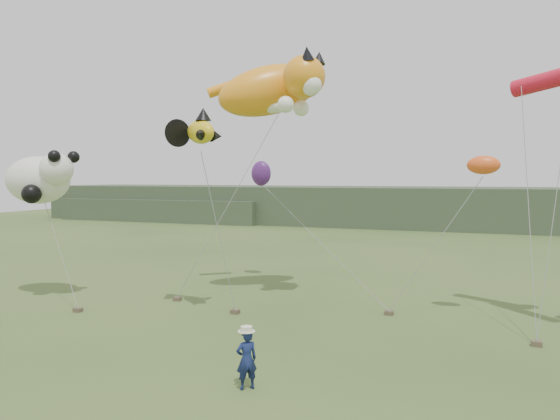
# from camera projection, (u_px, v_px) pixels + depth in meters

# --- Properties ---
(ground) EXTENTS (120.00, 120.00, 0.00)m
(ground) POSITION_uv_depth(u_px,v_px,m) (265.00, 371.00, 14.31)
(ground) COLOR #385123
(ground) RESTS_ON ground
(headland) EXTENTS (90.00, 13.00, 4.00)m
(headland) POSITION_uv_depth(u_px,v_px,m) (404.00, 207.00, 56.87)
(headland) COLOR #2D3D28
(headland) RESTS_ON ground
(festival_attendant) EXTENTS (0.61, 0.61, 1.44)m
(festival_attendant) POSITION_uv_depth(u_px,v_px,m) (247.00, 360.00, 13.04)
(festival_attendant) COLOR #141F4D
(festival_attendant) RESTS_ON ground
(sandbag_anchors) EXTENTS (16.11, 4.06, 0.16)m
(sandbag_anchors) POSITION_uv_depth(u_px,v_px,m) (270.00, 314.00, 19.93)
(sandbag_anchors) COLOR brown
(sandbag_anchors) RESTS_ON ground
(cat_kite) EXTENTS (5.99, 4.57, 3.10)m
(cat_kite) POSITION_uv_depth(u_px,v_px,m) (276.00, 88.00, 22.59)
(cat_kite) COLOR orange
(cat_kite) RESTS_ON ground
(fish_kite) EXTENTS (2.87, 1.88, 1.37)m
(fish_kite) POSITION_uv_depth(u_px,v_px,m) (190.00, 132.00, 19.83)
(fish_kite) COLOR gold
(fish_kite) RESTS_ON ground
(panda_kite) EXTENTS (3.51, 2.27, 2.18)m
(panda_kite) POSITION_uv_depth(u_px,v_px,m) (40.00, 179.00, 22.69)
(panda_kite) COLOR white
(panda_kite) RESTS_ON ground
(misc_kites) EXTENTS (11.42, 4.71, 1.23)m
(misc_kites) POSITION_uv_depth(u_px,v_px,m) (329.00, 171.00, 24.01)
(misc_kites) COLOR #F1571E
(misc_kites) RESTS_ON ground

